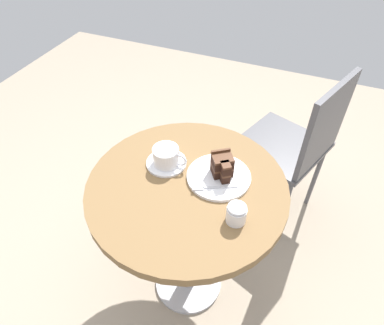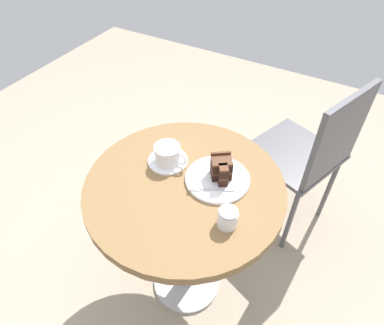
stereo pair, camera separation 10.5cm
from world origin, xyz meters
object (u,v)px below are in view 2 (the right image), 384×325
Objects in this scene: saucer at (168,161)px; napkin at (215,172)px; teaspoon at (178,153)px; coffee_cup at (168,154)px; fork at (206,189)px; cake_slice at (221,168)px; sugar_pot at (228,217)px; cake_plate at (217,179)px; cafe_chair at (311,152)px.

saucer is 0.18m from napkin.
teaspoon reaches higher than napkin.
coffee_cup reaches higher than saucer.
napkin is (-0.01, 0.09, -0.01)m from fork.
sugar_pot is at bearing -58.33° from cake_slice.
cafe_chair is at bearing 66.40° from cake_plate.
cake_slice reaches higher than cake_plate.
teaspoon is 0.66m from cafe_chair.
saucer is at bearing -18.39° from cafe_chair.
cake_plate is 2.32× the size of cake_slice.
teaspoon is 0.55× the size of napkin.
sugar_pot is at bearing -54.64° from cake_plate.
cake_plate reaches higher than saucer.
saucer is 0.20m from cake_plate.
cake_slice is at bearing -2.84° from cafe_chair.
cake_slice reaches higher than fork.
cake_slice is 0.11× the size of cafe_chair.
fork reaches higher than cake_plate.
cake_plate is at bearing -21.62° from teaspoon.
sugar_pot is (0.13, -0.18, 0.03)m from napkin.
teaspoon reaches higher than saucer.
cake_plate is at bearing -123.18° from fork.
sugar_pot is (-0.12, -0.67, 0.21)m from cafe_chair.
saucer is 0.66× the size of cake_plate.
fork is at bearing -18.20° from saucer.
cake_slice is at bearing -18.04° from teaspoon.
coffee_cup reaches higher than cake_plate.
cake_plate is 0.05m from cake_slice.
cake_plate is at bearing 2.82° from coffee_cup.
sugar_pot is (0.29, -0.19, 0.02)m from teaspoon.
cake_plate is 3.10× the size of sugar_pot.
cake_slice is 0.55× the size of napkin.
cake_slice is 0.06m from napkin.
cake_slice is 0.66× the size of fork.
teaspoon is at bearing 73.64° from saucer.
fork is (0.19, -0.06, 0.01)m from saucer.
napkin is (0.17, 0.03, -0.00)m from saucer.
sugar_pot is (0.12, -0.08, 0.02)m from fork.
napkin is at bearing 12.68° from coffee_cup.
coffee_cup is 0.18m from napkin.
coffee_cup is 0.06m from teaspoon.
napkin is at bearing -13.69° from teaspoon.
cafe_chair reaches higher than cake_slice.
cafe_chair is (0.23, 0.52, -0.19)m from cake_plate.
napkin is at bearing 131.55° from cake_plate.
sugar_pot reaches higher than napkin.
coffee_cup is at bearing -17.85° from cafe_chair.
saucer is at bearing -178.53° from cake_plate.
teaspoon is 0.35m from sugar_pot.
cake_slice is at bearing -127.32° from fork.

